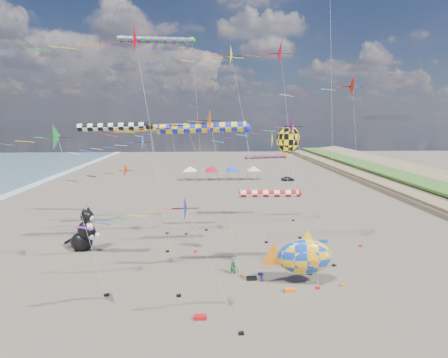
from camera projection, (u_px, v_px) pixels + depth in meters
name	position (u px, v px, depth m)	size (l,w,h in m)	color
ground	(238.00, 336.00, 23.60)	(260.00, 260.00, 0.00)	#51473B
delta_kite_0	(217.00, 57.00, 37.23)	(14.76, 2.43, 22.45)	yellow
delta_kite_1	(195.00, 123.00, 29.83)	(11.73, 2.31, 15.52)	#FF6112
delta_kite_2	(186.00, 130.00, 44.28)	(10.43, 1.74, 14.28)	#1F9DB8
delta_kite_3	(119.00, 173.00, 42.72)	(11.19, 1.84, 9.18)	#FF2E06
delta_kite_4	(275.00, 54.00, 38.73)	(13.55, 2.68, 23.19)	red
delta_kite_5	(296.00, 130.00, 27.97)	(9.58, 1.80, 14.85)	#84168D
delta_kite_6	(145.00, 145.00, 35.95)	(11.31, 2.00, 13.12)	blue
delta_kite_7	(111.00, 44.00, 25.12)	(13.90, 2.36, 21.30)	red
delta_kite_9	(187.00, 216.00, 22.10)	(9.30, 1.96, 9.72)	#0818B4
delta_kite_10	(343.00, 89.00, 36.79)	(10.79, 2.44, 19.01)	red
delta_kite_11	(38.00, 140.00, 26.42)	(11.48, 2.25, 14.29)	#158A32
windsock_0	(267.00, 157.00, 48.11)	(7.26, 0.66, 9.63)	red
windsock_1	(159.00, 41.00, 41.29)	(10.44, 0.87, 24.02)	#1A9230
windsock_2	(272.00, 194.00, 32.08)	(7.20, 0.72, 8.03)	red
windsock_3	(207.00, 128.00, 30.11)	(9.35, 0.90, 14.14)	#1622E0
windsock_4	(147.00, 129.00, 41.59)	(8.46, 0.79, 13.71)	orange
windsock_5	(118.00, 127.00, 35.71)	(8.86, 0.82, 14.05)	black
angelfish_kite	(286.00, 141.00, 32.52)	(3.74, 3.02, 13.86)	yellow
cat_inflatable	(83.00, 228.00, 38.66)	(3.66, 1.83, 4.94)	black
fish_inflatable	(304.00, 257.00, 30.57)	(6.36, 2.10, 4.99)	#1343BA
person_adult	(233.00, 265.00, 33.05)	(0.56, 0.37, 1.53)	slate
child_green	(234.00, 268.00, 32.82)	(0.60, 0.47, 1.24)	#177925
child_blue	(261.00, 276.00, 31.37)	(0.56, 0.23, 0.96)	#222E9C
kite_bag_0	(290.00, 290.00, 29.53)	(0.90, 0.44, 0.30)	orange
kite_bag_1	(324.00, 241.00, 41.29)	(0.90, 0.44, 0.30)	#1243B8
kite_bag_2	(252.00, 278.00, 31.71)	(0.90, 0.44, 0.30)	black
kite_bag_3	(200.00, 317.00, 25.52)	(0.90, 0.44, 0.30)	red
tent_row	(222.00, 167.00, 82.15)	(19.20, 4.20, 3.80)	white
parked_car	(288.00, 179.00, 81.37)	(1.29, 3.22, 1.10)	#26262D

